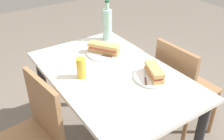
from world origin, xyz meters
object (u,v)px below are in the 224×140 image
object	(u,v)px
plate_near	(154,77)
knife_near	(145,78)
baguette_sandwich_near	(154,72)
plate_far	(104,53)
chair_near	(180,86)
baguette_sandwich_far	(104,48)
knife_far	(102,55)
dining_table	(112,88)
water_bottle	(107,24)
chair_far	(33,136)
beer_glass	(81,68)

from	to	relation	value
plate_near	knife_near	size ratio (longest dim) A/B	1.67
baguette_sandwich_near	knife_near	bearing A→B (deg)	78.47
plate_near	knife_near	xyz separation A→B (m)	(0.01, 0.06, 0.01)
plate_near	plate_far	bearing A→B (deg)	10.60
chair_near	plate_near	size ratio (longest dim) A/B	3.42
baguette_sandwich_far	knife_far	size ratio (longest dim) A/B	1.57
dining_table	chair_near	world-z (taller)	chair_near
baguette_sandwich_far	knife_near	bearing A→B (deg)	-176.64
chair_near	baguette_sandwich_near	world-z (taller)	chair_near
chair_near	plate_far	bearing A→B (deg)	52.32
baguette_sandwich_far	water_bottle	world-z (taller)	water_bottle
plate_near	baguette_sandwich_far	size ratio (longest dim) A/B	1.07
dining_table	knife_far	xyz separation A→B (m)	(0.21, -0.06, 0.14)
chair_near	knife_near	distance (m)	0.54
dining_table	plate_far	size ratio (longest dim) A/B	4.65
chair_far	baguette_sandwich_far	world-z (taller)	chair_far
beer_glass	water_bottle	bearing A→B (deg)	-48.48
plate_near	plate_far	xyz separation A→B (m)	(0.46, 0.09, 0.00)
chair_far	plate_near	xyz separation A→B (m)	(-0.22, -0.75, 0.27)
beer_glass	baguette_sandwich_near	bearing A→B (deg)	-125.75
knife_far	beer_glass	distance (m)	0.29
baguette_sandwich_near	baguette_sandwich_far	world-z (taller)	same
chair_far	baguette_sandwich_far	bearing A→B (deg)	-70.07
chair_near	plate_far	world-z (taller)	chair_near
baguette_sandwich_near	water_bottle	size ratio (longest dim) A/B	0.63
dining_table	baguette_sandwich_near	size ratio (longest dim) A/B	5.70
baguette_sandwich_far	chair_near	bearing A→B (deg)	-127.68
chair_near	knife_far	size ratio (longest dim) A/B	5.76
plate_near	knife_far	xyz separation A→B (m)	(0.42, 0.13, 0.01)
knife_near	knife_far	xyz separation A→B (m)	(0.40, 0.07, 0.00)
baguette_sandwich_near	plate_far	bearing A→B (deg)	10.60
dining_table	knife_near	size ratio (longest dim) A/B	7.77
dining_table	beer_glass	world-z (taller)	beer_glass
chair_near	baguette_sandwich_far	xyz separation A→B (m)	(0.37, 0.48, 0.31)
baguette_sandwich_near	baguette_sandwich_far	xyz separation A→B (m)	(0.46, 0.09, -0.00)
knife_far	baguette_sandwich_near	bearing A→B (deg)	-163.18
plate_far	chair_near	bearing A→B (deg)	-127.68
dining_table	chair_near	xyz separation A→B (m)	(-0.11, -0.57, -0.14)
plate_near	knife_near	bearing A→B (deg)	78.47
dining_table	chair_far	size ratio (longest dim) A/B	1.36
water_bottle	chair_far	bearing A→B (deg)	118.50
baguette_sandwich_near	knife_far	bearing A→B (deg)	16.82
dining_table	baguette_sandwich_near	distance (m)	0.32
plate_near	baguette_sandwich_far	distance (m)	0.47
chair_near	knife_far	distance (m)	0.67
baguette_sandwich_far	dining_table	bearing A→B (deg)	159.18
plate_far	knife_far	distance (m)	0.06
plate_far	baguette_sandwich_far	world-z (taller)	baguette_sandwich_far
chair_near	plate_far	distance (m)	0.66
chair_near	plate_near	xyz separation A→B (m)	(-0.09, 0.39, 0.27)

